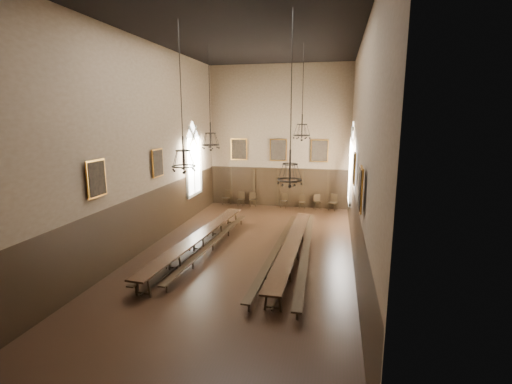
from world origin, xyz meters
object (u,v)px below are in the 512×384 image
(bench_left_outer, at_px, (190,245))
(chandelier_front_right, at_px, (290,168))
(chandelier_back_right, at_px, (302,129))
(bench_right_outer, at_px, (306,251))
(chair_1, at_px, (241,202))
(chair_5, at_px, (302,205))
(chandelier_front_left, at_px, (183,157))
(table_left, at_px, (199,243))
(chair_0, at_px, (226,200))
(chair_6, at_px, (317,205))
(chair_4, at_px, (284,203))
(table_right, at_px, (292,251))
(chair_7, at_px, (333,205))
(chandelier_back_left, at_px, (211,139))
(chair_2, at_px, (253,202))
(bench_left_inner, at_px, (213,245))
(bench_right_inner, at_px, (277,250))

(bench_left_outer, height_order, chandelier_front_right, chandelier_front_right)
(bench_left_outer, distance_m, chandelier_back_right, 7.31)
(bench_right_outer, xyz_separation_m, chair_1, (-4.96, 8.44, -0.03))
(chair_5, height_order, chandelier_front_left, chandelier_front_left)
(table_left, xyz_separation_m, chandelier_front_right, (4.24, -2.57, 3.76))
(chair_0, bearing_deg, chair_6, 16.76)
(table_left, relative_size, chair_4, 10.23)
(bench_left_outer, distance_m, bench_right_outer, 5.07)
(table_left, xyz_separation_m, table_right, (4.08, -0.09, -0.01))
(chair_7, height_order, chandelier_front_left, chandelier_front_left)
(chandelier_back_left, bearing_deg, chair_2, 83.83)
(bench_left_inner, height_order, chair_4, chair_4)
(bench_right_inner, bearing_deg, chair_1, 113.94)
(chandelier_back_right, bearing_deg, chair_7, 75.37)
(chair_2, height_order, chandelier_front_left, chandelier_front_left)
(bench_left_inner, height_order, bench_right_outer, bench_right_outer)
(chair_6, relative_size, chandelier_back_left, 0.21)
(table_left, distance_m, chair_2, 8.65)
(bench_left_outer, xyz_separation_m, bench_left_inner, (0.99, 0.24, -0.00))
(chandelier_front_right, bearing_deg, chandelier_back_left, 131.44)
(table_right, relative_size, bench_left_inner, 1.05)
(chair_2, relative_size, chair_4, 0.99)
(bench_left_inner, bearing_deg, chandelier_front_right, -37.17)
(bench_left_inner, bearing_deg, chandelier_front_left, -95.52)
(table_left, height_order, table_right, table_left)
(table_right, bearing_deg, chair_0, 121.93)
(table_left, distance_m, chair_5, 9.43)
(table_left, bearing_deg, chair_7, 57.04)
(table_left, xyz_separation_m, chandelier_back_right, (4.10, 2.84, 4.86))
(bench_left_outer, height_order, chair_0, chair_0)
(chair_4, bearing_deg, chandelier_front_left, -90.40)
(bench_right_inner, relative_size, chair_1, 10.94)
(chair_7, bearing_deg, chandelier_front_right, -78.29)
(table_left, height_order, bench_right_inner, table_left)
(chair_7, xyz_separation_m, chandelier_front_left, (-5.28, -10.78, 4.06))
(chandelier_back_right, xyz_separation_m, chandelier_front_left, (-3.76, -4.95, -0.87))
(table_left, distance_m, chair_4, 9.04)
(chair_0, height_order, chandelier_back_right, chandelier_back_right)
(chair_1, xyz_separation_m, chair_5, (4.01, 0.07, -0.01))
(chandelier_back_left, bearing_deg, chair_6, 51.77)
(chandelier_back_right, bearing_deg, chair_1, 127.54)
(chandelier_back_left, distance_m, chandelier_front_right, 6.74)
(table_right, xyz_separation_m, chair_1, (-4.40, 8.69, -0.09))
(chair_5, bearing_deg, bench_left_inner, -110.91)
(bench_left_outer, distance_m, chair_6, 10.05)
(chair_7, xyz_separation_m, chandelier_back_left, (-5.83, -6.21, 4.45))
(chair_2, distance_m, chandelier_front_left, 11.50)
(chair_1, bearing_deg, chair_2, 2.16)
(bench_right_inner, relative_size, chair_2, 10.80)
(chair_1, bearing_deg, bench_right_inner, -66.55)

